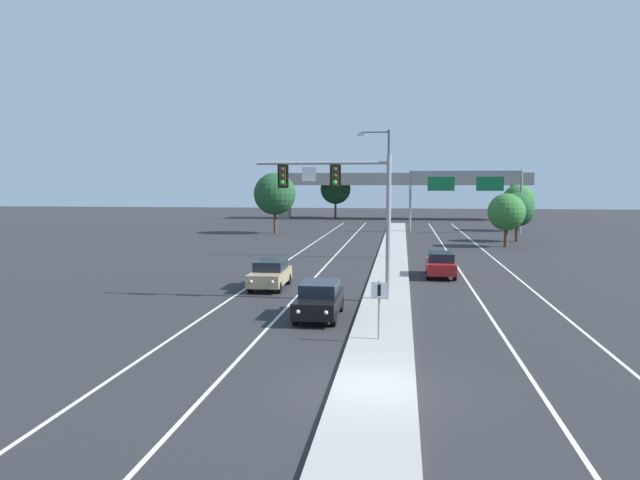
{
  "coord_description": "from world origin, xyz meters",
  "views": [
    {
      "loc": [
        0.73,
        -17.12,
        5.93
      ],
      "look_at": [
        -3.2,
        12.05,
        3.2
      ],
      "focal_mm": 34.26,
      "sensor_mm": 36.0,
      "label": 1
    }
  ],
  "objects_px": {
    "car_receding_red": "(441,264)",
    "tree_far_left_b": "(336,189)",
    "street_lamp_median": "(386,185)",
    "tree_far_right_a": "(517,210)",
    "highway_sign_gantry": "(465,182)",
    "car_oncoming_black": "(319,299)",
    "tree_far_right_c": "(518,201)",
    "car_oncoming_tan": "(270,274)",
    "tree_far_left_a": "(275,194)",
    "overhead_signal_mast": "(346,196)",
    "tree_far_right_b": "(506,212)",
    "median_sign_post": "(379,301)"
  },
  "relations": [
    {
      "from": "car_receding_red",
      "to": "tree_far_left_b",
      "type": "relative_size",
      "value": 0.59
    },
    {
      "from": "street_lamp_median",
      "to": "tree_far_right_a",
      "type": "bearing_deg",
      "value": 50.46
    },
    {
      "from": "street_lamp_median",
      "to": "highway_sign_gantry",
      "type": "distance_m",
      "value": 27.78
    },
    {
      "from": "car_oncoming_black",
      "to": "tree_far_right_a",
      "type": "xyz_separation_m",
      "value": [
        15.23,
        37.9,
        2.45
      ]
    },
    {
      "from": "street_lamp_median",
      "to": "tree_far_right_c",
      "type": "xyz_separation_m",
      "value": [
        15.66,
        30.09,
        -2.02
      ]
    },
    {
      "from": "car_oncoming_black",
      "to": "tree_far_right_a",
      "type": "distance_m",
      "value": 40.92
    },
    {
      "from": "car_oncoming_tan",
      "to": "tree_far_left_a",
      "type": "bearing_deg",
      "value": 101.45
    },
    {
      "from": "car_oncoming_black",
      "to": "car_oncoming_tan",
      "type": "bearing_deg",
      "value": 117.78
    },
    {
      "from": "car_oncoming_black",
      "to": "highway_sign_gantry",
      "type": "distance_m",
      "value": 50.09
    },
    {
      "from": "tree_far_right_a",
      "to": "tree_far_left_b",
      "type": "relative_size",
      "value": 0.66
    },
    {
      "from": "car_oncoming_black",
      "to": "car_oncoming_tan",
      "type": "relative_size",
      "value": 1.0
    },
    {
      "from": "street_lamp_median",
      "to": "tree_far_left_a",
      "type": "bearing_deg",
      "value": 121.41
    },
    {
      "from": "street_lamp_median",
      "to": "tree_far_right_c",
      "type": "relative_size",
      "value": 1.73
    },
    {
      "from": "overhead_signal_mast",
      "to": "tree_far_right_c",
      "type": "bearing_deg",
      "value": 70.39
    },
    {
      "from": "tree_far_right_b",
      "to": "car_receding_red",
      "type": "bearing_deg",
      "value": -110.29
    },
    {
      "from": "tree_far_right_a",
      "to": "tree_far_left_a",
      "type": "xyz_separation_m",
      "value": [
        -26.58,
        6.61,
        1.43
      ]
    },
    {
      "from": "median_sign_post",
      "to": "tree_far_left_b",
      "type": "distance_m",
      "value": 84.22
    },
    {
      "from": "tree_far_right_c",
      "to": "highway_sign_gantry",
      "type": "bearing_deg",
      "value": -151.51
    },
    {
      "from": "overhead_signal_mast",
      "to": "highway_sign_gantry",
      "type": "relative_size",
      "value": 0.54
    },
    {
      "from": "car_oncoming_tan",
      "to": "tree_far_right_b",
      "type": "distance_m",
      "value": 30.42
    },
    {
      "from": "car_oncoming_black",
      "to": "tree_far_right_c",
      "type": "height_order",
      "value": "tree_far_right_c"
    },
    {
      "from": "median_sign_post",
      "to": "tree_far_left_b",
      "type": "xyz_separation_m",
      "value": [
        -10.72,
        83.47,
        3.4
      ]
    },
    {
      "from": "car_oncoming_tan",
      "to": "tree_far_right_c",
      "type": "relative_size",
      "value": 0.78
    },
    {
      "from": "overhead_signal_mast",
      "to": "car_oncoming_black",
      "type": "distance_m",
      "value": 6.15
    },
    {
      "from": "car_receding_red",
      "to": "tree_far_left_a",
      "type": "relative_size",
      "value": 0.63
    },
    {
      "from": "tree_far_right_a",
      "to": "tree_far_left_a",
      "type": "distance_m",
      "value": 27.43
    },
    {
      "from": "overhead_signal_mast",
      "to": "car_oncoming_black",
      "type": "relative_size",
      "value": 1.61
    },
    {
      "from": "street_lamp_median",
      "to": "tree_far_right_c",
      "type": "height_order",
      "value": "street_lamp_median"
    },
    {
      "from": "overhead_signal_mast",
      "to": "highway_sign_gantry",
      "type": "xyz_separation_m",
      "value": [
        10.28,
        44.43,
        0.85
      ]
    },
    {
      "from": "highway_sign_gantry",
      "to": "tree_far_right_b",
      "type": "xyz_separation_m",
      "value": [
        2.19,
        -16.27,
        -2.89
      ]
    },
    {
      "from": "car_oncoming_black",
      "to": "highway_sign_gantry",
      "type": "height_order",
      "value": "highway_sign_gantry"
    },
    {
      "from": "street_lamp_median",
      "to": "highway_sign_gantry",
      "type": "xyz_separation_m",
      "value": [
        8.78,
        26.36,
        0.37
      ]
    },
    {
      "from": "car_receding_red",
      "to": "highway_sign_gantry",
      "type": "xyz_separation_m",
      "value": [
        4.99,
        35.7,
        5.34
      ]
    },
    {
      "from": "tree_far_left_a",
      "to": "tree_far_right_b",
      "type": "height_order",
      "value": "tree_far_left_a"
    },
    {
      "from": "car_oncoming_tan",
      "to": "car_receding_red",
      "type": "relative_size",
      "value": 1.0
    },
    {
      "from": "overhead_signal_mast",
      "to": "car_receding_red",
      "type": "xyz_separation_m",
      "value": [
        5.29,
        8.73,
        -4.49
      ]
    },
    {
      "from": "tree_far_left_a",
      "to": "tree_far_right_b",
      "type": "bearing_deg",
      "value": -26.43
    },
    {
      "from": "car_oncoming_tan",
      "to": "median_sign_post",
      "type": "bearing_deg",
      "value": -59.55
    },
    {
      "from": "tree_far_right_b",
      "to": "highway_sign_gantry",
      "type": "bearing_deg",
      "value": 97.67
    },
    {
      "from": "tree_far_right_c",
      "to": "tree_far_left_a",
      "type": "height_order",
      "value": "tree_far_left_a"
    },
    {
      "from": "overhead_signal_mast",
      "to": "tree_far_right_b",
      "type": "height_order",
      "value": "overhead_signal_mast"
    },
    {
      "from": "median_sign_post",
      "to": "highway_sign_gantry",
      "type": "height_order",
      "value": "highway_sign_gantry"
    },
    {
      "from": "car_oncoming_black",
      "to": "tree_far_left_a",
      "type": "height_order",
      "value": "tree_far_left_a"
    },
    {
      "from": "tree_far_right_b",
      "to": "tree_far_right_c",
      "type": "bearing_deg",
      "value": 76.81
    },
    {
      "from": "tree_far_right_a",
      "to": "tree_far_right_c",
      "type": "bearing_deg",
      "value": 79.38
    },
    {
      "from": "overhead_signal_mast",
      "to": "street_lamp_median",
      "type": "bearing_deg",
      "value": 85.24
    },
    {
      "from": "overhead_signal_mast",
      "to": "median_sign_post",
      "type": "xyz_separation_m",
      "value": [
        2.01,
        -8.1,
        -3.72
      ]
    },
    {
      "from": "car_oncoming_tan",
      "to": "car_oncoming_black",
      "type": "bearing_deg",
      "value": -62.22
    },
    {
      "from": "tree_far_left_a",
      "to": "tree_far_left_b",
      "type": "relative_size",
      "value": 0.94
    },
    {
      "from": "car_receding_red",
      "to": "tree_far_right_b",
      "type": "relative_size",
      "value": 0.9
    }
  ]
}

